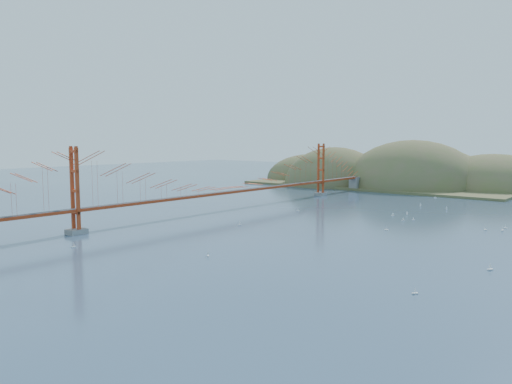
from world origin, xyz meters
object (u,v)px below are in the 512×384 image
Objects in this scene: sailboat_2 at (387,229)px; sailboat_1 at (407,214)px; sailboat_0 at (240,224)px; bridge at (230,171)px.

sailboat_1 is at bearing 103.68° from sailboat_2.
sailboat_2 is at bearing 28.04° from sailboat_0.
bridge reaches higher than sailboat_1.
sailboat_2 is (18.53, 9.87, 0.00)m from sailboat_0.
sailboat_0 is 0.95× the size of sailboat_2.
sailboat_1 is 0.98× the size of sailboat_2.
bridge is 141.64× the size of sailboat_2.
sailboat_1 is 16.58m from sailboat_2.
sailboat_0 is (-14.61, -25.97, -0.00)m from sailboat_1.
sailboat_1 is (26.61, 15.01, -6.86)m from bridge.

